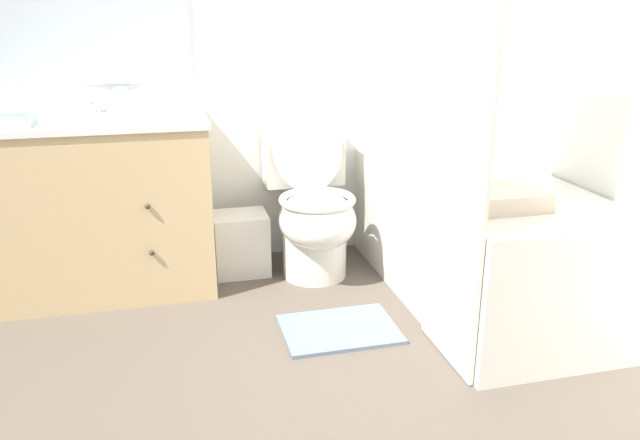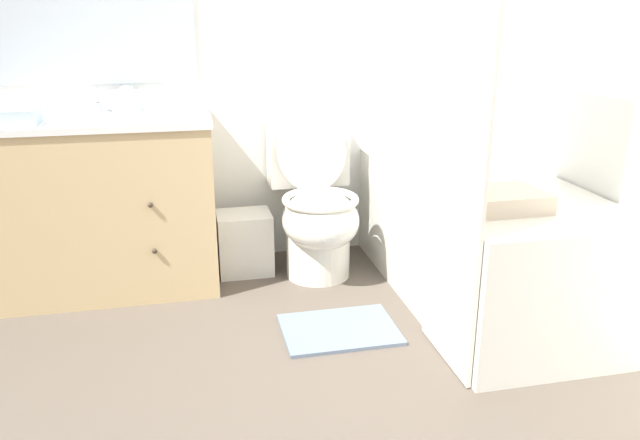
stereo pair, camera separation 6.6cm
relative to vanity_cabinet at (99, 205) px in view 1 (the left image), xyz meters
The scene contains 12 objects.
wall_back 1.16m from the vanity_cabinet, 20.84° to the left, with size 8.00×0.06×2.50m.
wall_right 2.33m from the vanity_cabinet, 16.06° to the right, with size 0.05×2.74×2.50m.
vanity_cabinet is the anchor object (origin of this frame).
sink_faucet 0.48m from the vanity_cabinet, 90.00° to the left, with size 0.14×0.12×0.12m.
toilet 1.03m from the vanity_cabinet, ahead, with size 0.41×0.62×0.83m.
bathtub 1.78m from the vanity_cabinet, 16.10° to the right, with size 0.71×1.52×0.57m.
shower_curtain 1.76m from the vanity_cabinet, 36.83° to the right, with size 0.01×0.44×1.96m.
wastebasket 0.72m from the vanity_cabinet, ahead, with size 0.28×0.23×0.32m.
tissue_box 0.51m from the vanity_cabinet, 46.63° to the left, with size 0.14×0.11×0.12m.
soap_dispenser 0.64m from the vanity_cabinet, ahead, with size 0.06×0.06×0.17m.
bath_towel_folded 1.82m from the vanity_cabinet, 30.07° to the right, with size 0.34×0.25×0.07m.
bath_mat 1.28m from the vanity_cabinet, 35.47° to the right, with size 0.48×0.36×0.02m.
Camera 1 is at (-0.45, -1.51, 1.30)m, focal length 35.00 mm.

